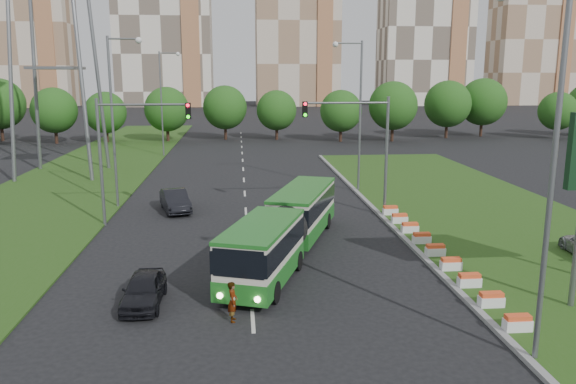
{
  "coord_description": "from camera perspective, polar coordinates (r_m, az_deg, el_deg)",
  "views": [
    {
      "loc": [
        -3.44,
        -26.4,
        9.4
      ],
      "look_at": [
        -0.56,
        5.93,
        2.6
      ],
      "focal_mm": 35.0,
      "sensor_mm": 36.0,
      "label": 1
    }
  ],
  "objects": [
    {
      "name": "apartment_tower_east",
      "position": [
        186.36,
        13.74,
        15.85
      ],
      "size": [
        27.0,
        15.0,
        47.0
      ],
      "primitive_type": "cube",
      "color": "silver",
      "rests_on": "ground"
    },
    {
      "name": "flower_planters",
      "position": [
        30.38,
        14.74,
        -5.7
      ],
      "size": [
        1.1,
        18.1,
        0.6
      ],
      "primitive_type": null,
      "color": "white",
      "rests_on": "grass_median"
    },
    {
      "name": "traffic_mast_median",
      "position": [
        37.54,
        7.63,
        5.54
      ],
      "size": [
        5.76,
        0.32,
        8.0
      ],
      "color": "slate",
      "rests_on": "ground"
    },
    {
      "name": "traffic_mast_left",
      "position": [
        36.3,
        -16.13,
        4.96
      ],
      "size": [
        5.76,
        0.32,
        8.0
      ],
      "color": "slate",
      "rests_on": "ground"
    },
    {
      "name": "apartment_tower_ceast",
      "position": [
        178.05,
        0.92,
        16.86
      ],
      "size": [
        25.0,
        15.0,
        50.0
      ],
      "primitive_type": "cube",
      "color": "beige",
      "rests_on": "ground"
    },
    {
      "name": "articulated_bus",
      "position": [
        29.53,
        -0.57,
        -3.58
      ],
      "size": [
        2.4,
        15.37,
        2.53
      ],
      "rotation": [
        0.0,
        0.0,
        -0.34
      ],
      "color": "beige",
      "rests_on": "ground"
    },
    {
      "name": "car_left_far",
      "position": [
        40.09,
        -11.39,
        -0.86
      ],
      "size": [
        2.74,
        4.82,
        1.5
      ],
      "primitive_type": "imported",
      "rotation": [
        0.0,
        0.0,
        0.27
      ],
      "color": "black",
      "rests_on": "ground"
    },
    {
      "name": "left_verge",
      "position": [
        54.24,
        -20.58,
        1.15
      ],
      "size": [
        12.0,
        110.0,
        0.1
      ],
      "primitive_type": "cube",
      "color": "#274C15",
      "rests_on": "ground"
    },
    {
      "name": "apartment_tower_west",
      "position": [
        187.4,
        -25.18,
        15.22
      ],
      "size": [
        26.0,
        15.0,
        48.0
      ],
      "primitive_type": "cube",
      "color": "beige",
      "rests_on": "ground"
    },
    {
      "name": "pedestrian",
      "position": [
        22.19,
        -5.64,
        -11.02
      ],
      "size": [
        0.4,
        0.6,
        1.61
      ],
      "primitive_type": "imported",
      "rotation": [
        0.0,
        0.0,
        1.55
      ],
      "color": "gray",
      "rests_on": "ground"
    },
    {
      "name": "shopping_trolley",
      "position": [
        24.31,
        -4.33,
        -10.14
      ],
      "size": [
        0.37,
        0.39,
        0.64
      ],
      "rotation": [
        0.0,
        0.0,
        0.39
      ],
      "color": "#FF560D",
      "rests_on": "ground"
    },
    {
      "name": "lane_markings",
      "position": [
        47.35,
        -4.45,
        0.35
      ],
      "size": [
        0.2,
        100.0,
        0.01
      ],
      "primitive_type": null,
      "color": "beige",
      "rests_on": "ground"
    },
    {
      "name": "median_kerb",
      "position": [
        36.88,
        10.01,
        -2.97
      ],
      "size": [
        0.3,
        60.0,
        0.18
      ],
      "primitive_type": "cube",
      "color": "gray",
      "rests_on": "ground"
    },
    {
      "name": "car_left_near",
      "position": [
        24.38,
        -14.44,
        -9.56
      ],
      "size": [
        1.6,
        3.91,
        1.33
      ],
      "primitive_type": "imported",
      "rotation": [
        0.0,
        0.0,
        -0.01
      ],
      "color": "black",
      "rests_on": "ground"
    },
    {
      "name": "apartment_tower_cwest",
      "position": [
        178.49,
        -12.55,
        16.9
      ],
      "size": [
        28.0,
        15.0,
        52.0
      ],
      "primitive_type": "cube",
      "color": "silver",
      "rests_on": "ground"
    },
    {
      "name": "grass_median",
      "position": [
        39.25,
        19.87,
        -2.63
      ],
      "size": [
        14.0,
        60.0,
        0.15
      ],
      "primitive_type": "cube",
      "color": "#274C15",
      "rests_on": "ground"
    },
    {
      "name": "midrise_east",
      "position": [
        199.9,
        23.53,
        13.93
      ],
      "size": [
        24.0,
        14.0,
        40.0
      ],
      "primitive_type": "cube",
      "color": "beige",
      "rests_on": "ground"
    },
    {
      "name": "street_lamps",
      "position": [
        36.56,
        -4.4,
        6.46
      ],
      "size": [
        36.0,
        60.0,
        12.0
      ],
      "primitive_type": null,
      "color": "slate",
      "rests_on": "ground"
    },
    {
      "name": "tree_line",
      "position": [
        82.65,
        4.33,
        8.4
      ],
      "size": [
        120.0,
        8.0,
        9.0
      ],
      "primitive_type": null,
      "color": "#1E4E14",
      "rests_on": "ground"
    },
    {
      "name": "ground",
      "position": [
        28.23,
        2.22,
        -7.62
      ],
      "size": [
        360.0,
        360.0,
        0.0
      ],
      "primitive_type": "plane",
      "color": "black",
      "rests_on": "ground"
    }
  ]
}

